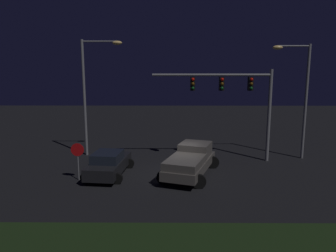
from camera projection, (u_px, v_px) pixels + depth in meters
ground_plane at (179, 174)px, 19.58m from camera, size 80.00×80.00×0.00m
pickup_truck at (191, 159)px, 19.25m from camera, size 4.01×5.76×1.80m
car_sedan at (109, 164)px, 19.20m from camera, size 2.78×4.56×1.51m
traffic_signal_gantry at (235, 92)px, 21.64m from camera, size 8.32×0.56×6.50m
street_lamp_left at (92, 84)px, 23.11m from camera, size 3.01×0.44×8.63m
street_lamp_right at (299, 88)px, 22.26m from camera, size 2.69×0.44×8.23m
stop_sign at (78, 154)px, 18.17m from camera, size 0.76×0.08×2.23m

